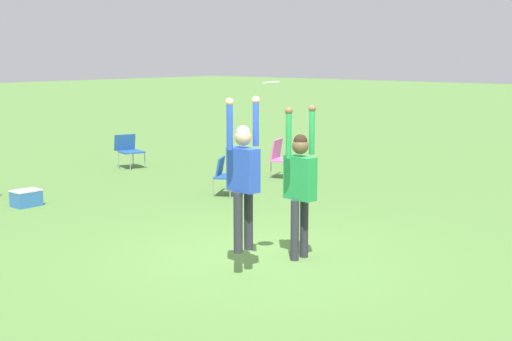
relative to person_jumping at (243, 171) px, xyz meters
name	(u,v)px	position (x,y,z in m)	size (l,w,h in m)	color
ground_plane	(258,261)	(0.59, 0.25, -1.38)	(120.00, 120.00, 0.00)	#56843D
person_jumping	(243,171)	(0.00, 0.00, 0.00)	(0.60, 0.47, 2.03)	#2D2D38
person_defending	(300,179)	(1.06, -0.11, -0.23)	(0.63, 0.50, 2.17)	#2D2D38
frisbee	(270,82)	(0.32, -0.18, 1.14)	(0.25, 0.25, 0.04)	white
camping_chair_0	(226,173)	(3.67, 3.82, -0.91)	(0.76, 0.83, 0.78)	gray
camping_chair_1	(281,156)	(6.06, 4.31, -0.86)	(0.70, 0.75, 0.91)	gray
camping_chair_3	(129,148)	(4.63, 8.17, -0.88)	(0.69, 0.74, 0.85)	gray
cooler_box	(26,198)	(0.39, 5.98, -1.22)	(0.51, 0.38, 0.32)	#336BB7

